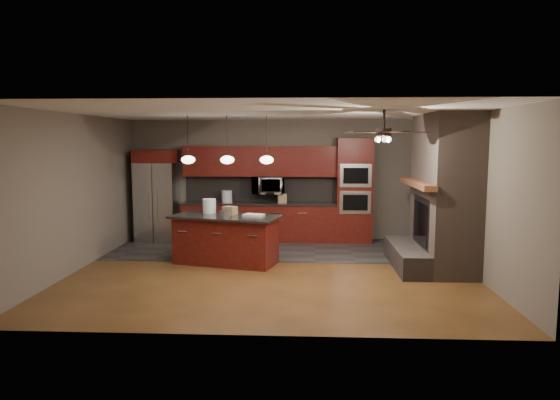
# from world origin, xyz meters

# --- Properties ---
(ground) EXTENTS (7.00, 7.00, 0.00)m
(ground) POSITION_xyz_m (0.00, 0.00, 0.00)
(ground) COLOR brown
(ground) RESTS_ON ground
(ceiling) EXTENTS (7.00, 6.00, 0.02)m
(ceiling) POSITION_xyz_m (0.00, 0.00, 2.80)
(ceiling) COLOR white
(ceiling) RESTS_ON back_wall
(back_wall) EXTENTS (7.00, 0.02, 2.80)m
(back_wall) POSITION_xyz_m (0.00, 3.00, 1.40)
(back_wall) COLOR #655C51
(back_wall) RESTS_ON ground
(right_wall) EXTENTS (0.02, 6.00, 2.80)m
(right_wall) POSITION_xyz_m (3.50, 0.00, 1.40)
(right_wall) COLOR #655C51
(right_wall) RESTS_ON ground
(left_wall) EXTENTS (0.02, 6.00, 2.80)m
(left_wall) POSITION_xyz_m (-3.50, 0.00, 1.40)
(left_wall) COLOR #655C51
(left_wall) RESTS_ON ground
(slate_tile_patch) EXTENTS (7.00, 2.40, 0.01)m
(slate_tile_patch) POSITION_xyz_m (0.00, 1.80, 0.01)
(slate_tile_patch) COLOR #363330
(slate_tile_patch) RESTS_ON ground
(fireplace_column) EXTENTS (1.30, 2.10, 2.80)m
(fireplace_column) POSITION_xyz_m (3.04, 0.40, 1.30)
(fireplace_column) COLOR brown
(fireplace_column) RESTS_ON ground
(back_cabinetry) EXTENTS (3.59, 0.64, 2.20)m
(back_cabinetry) POSITION_xyz_m (-0.48, 2.74, 0.89)
(back_cabinetry) COLOR maroon
(back_cabinetry) RESTS_ON ground
(oven_tower) EXTENTS (0.80, 0.63, 2.38)m
(oven_tower) POSITION_xyz_m (1.70, 2.69, 1.19)
(oven_tower) COLOR maroon
(oven_tower) RESTS_ON ground
(microwave) EXTENTS (0.73, 0.41, 0.50)m
(microwave) POSITION_xyz_m (-0.27, 2.75, 1.30)
(microwave) COLOR silver
(microwave) RESTS_ON back_cabinetry
(refrigerator) EXTENTS (0.91, 0.75, 2.12)m
(refrigerator) POSITION_xyz_m (-2.85, 2.62, 1.06)
(refrigerator) COLOR silver
(refrigerator) RESTS_ON ground
(kitchen_island) EXTENTS (2.19, 1.41, 0.92)m
(kitchen_island) POSITION_xyz_m (-0.92, 0.51, 0.47)
(kitchen_island) COLOR maroon
(kitchen_island) RESTS_ON ground
(white_bucket) EXTENTS (0.28, 0.28, 0.27)m
(white_bucket) POSITION_xyz_m (-1.28, 0.83, 1.06)
(white_bucket) COLOR white
(white_bucket) RESTS_ON kitchen_island
(paint_can) EXTENTS (0.22, 0.22, 0.13)m
(paint_can) POSITION_xyz_m (-0.88, 0.23, 0.98)
(paint_can) COLOR #9E9EA2
(paint_can) RESTS_ON kitchen_island
(paint_tray) EXTENTS (0.42, 0.36, 0.04)m
(paint_tray) POSITION_xyz_m (-0.38, 0.49, 0.94)
(paint_tray) COLOR silver
(paint_tray) RESTS_ON kitchen_island
(cardboard_box) EXTENTS (0.30, 0.27, 0.16)m
(cardboard_box) POSITION_xyz_m (-0.85, 0.64, 1.00)
(cardboard_box) COLOR #957A4D
(cardboard_box) RESTS_ON kitchen_island
(counter_bucket) EXTENTS (0.30, 0.30, 0.27)m
(counter_bucket) POSITION_xyz_m (-1.23, 2.70, 1.04)
(counter_bucket) COLOR white
(counter_bucket) RESTS_ON back_cabinetry
(counter_box) EXTENTS (0.22, 0.19, 0.21)m
(counter_box) POSITION_xyz_m (0.05, 2.65, 1.01)
(counter_box) COLOR tan
(counter_box) RESTS_ON back_cabinetry
(pendant_left) EXTENTS (0.26, 0.26, 0.92)m
(pendant_left) POSITION_xyz_m (-1.65, 0.70, 1.96)
(pendant_left) COLOR black
(pendant_left) RESTS_ON ceiling
(pendant_center) EXTENTS (0.26, 0.26, 0.92)m
(pendant_center) POSITION_xyz_m (-0.90, 0.70, 1.96)
(pendant_center) COLOR black
(pendant_center) RESTS_ON ceiling
(pendant_right) EXTENTS (0.26, 0.26, 0.92)m
(pendant_right) POSITION_xyz_m (-0.15, 0.70, 1.96)
(pendant_right) COLOR black
(pendant_right) RESTS_ON ceiling
(ceiling_fan) EXTENTS (1.27, 1.33, 0.41)m
(ceiling_fan) POSITION_xyz_m (1.80, -0.80, 2.46)
(ceiling_fan) COLOR black
(ceiling_fan) RESTS_ON ceiling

